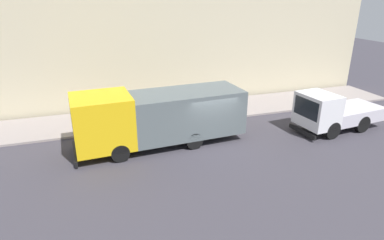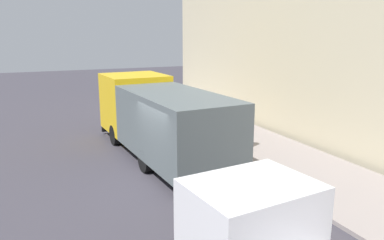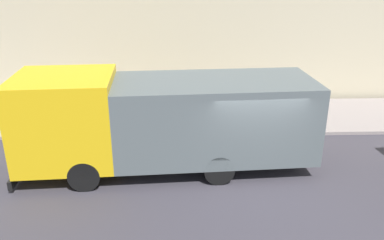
% 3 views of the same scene
% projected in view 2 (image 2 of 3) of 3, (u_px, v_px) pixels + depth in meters
% --- Properties ---
extents(ground, '(80.00, 80.00, 0.00)m').
position_uv_depth(ground, '(162.00, 181.00, 12.28)').
color(ground, '#3B3841').
extents(sidewalk, '(3.81, 30.00, 0.12)m').
position_uv_depth(sidewalk, '(284.00, 159.00, 14.22)').
color(sidewalk, gray).
rests_on(sidewalk, ground).
extents(large_utility_truck, '(3.06, 8.74, 2.93)m').
position_uv_depth(large_utility_truck, '(159.00, 116.00, 14.58)').
color(large_utility_truck, gold).
rests_on(large_utility_truck, ground).
extents(pedestrian_walking, '(0.56, 0.56, 1.63)m').
position_uv_depth(pedestrian_walking, '(243.00, 129.00, 15.17)').
color(pedestrian_walking, brown).
rests_on(pedestrian_walking, sidewalk).
extents(pedestrian_standing, '(0.45, 0.45, 1.65)m').
position_uv_depth(pedestrian_standing, '(227.00, 116.00, 17.24)').
color(pedestrian_standing, black).
rests_on(pedestrian_standing, sidewalk).
extents(traffic_cone_orange, '(0.50, 0.50, 0.71)m').
position_uv_depth(traffic_cone_orange, '(189.00, 122.00, 18.47)').
color(traffic_cone_orange, orange).
rests_on(traffic_cone_orange, sidewalk).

